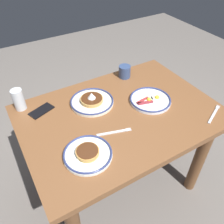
% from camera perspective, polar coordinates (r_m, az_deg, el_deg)
% --- Properties ---
extents(ground_plane, '(6.00, 6.00, 0.00)m').
position_cam_1_polar(ground_plane, '(1.96, 1.50, -16.94)').
color(ground_plane, slate).
extents(dining_table, '(1.16, 0.82, 0.75)m').
position_cam_1_polar(dining_table, '(1.48, 1.91, -4.26)').
color(dining_table, brown).
rests_on(dining_table, ground_plane).
extents(plate_near_main, '(0.27, 0.27, 0.08)m').
position_cam_1_polar(plate_near_main, '(1.45, -4.94, 2.71)').
color(plate_near_main, silver).
rests_on(plate_near_main, dining_table).
extents(plate_center_pancakes, '(0.26, 0.26, 0.04)m').
position_cam_1_polar(plate_center_pancakes, '(1.48, 9.35, 2.96)').
color(plate_center_pancakes, white).
rests_on(plate_center_pancakes, dining_table).
extents(plate_far_companion, '(0.24, 0.24, 0.04)m').
position_cam_1_polar(plate_far_companion, '(1.15, -5.96, -10.12)').
color(plate_far_companion, white).
rests_on(plate_far_companion, dining_table).
extents(coffee_mug, '(0.10, 0.10, 0.09)m').
position_cam_1_polar(coffee_mug, '(1.68, 3.13, 9.92)').
color(coffee_mug, '#334772').
rests_on(coffee_mug, dining_table).
extents(drinking_glass, '(0.07, 0.07, 0.13)m').
position_cam_1_polar(drinking_glass, '(1.48, -21.81, 2.64)').
color(drinking_glass, silver).
rests_on(drinking_glass, dining_table).
extents(cell_phone, '(0.16, 0.12, 0.01)m').
position_cam_1_polar(cell_phone, '(1.45, -16.87, 0.31)').
color(cell_phone, black).
rests_on(cell_phone, dining_table).
extents(fork_near, '(0.19, 0.07, 0.01)m').
position_cam_1_polar(fork_near, '(1.26, 0.57, -4.97)').
color(fork_near, silver).
rests_on(fork_near, dining_table).
extents(fork_far, '(0.18, 0.09, 0.01)m').
position_cam_1_polar(fork_far, '(1.50, 23.67, -0.44)').
color(fork_far, silver).
rests_on(fork_far, dining_table).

